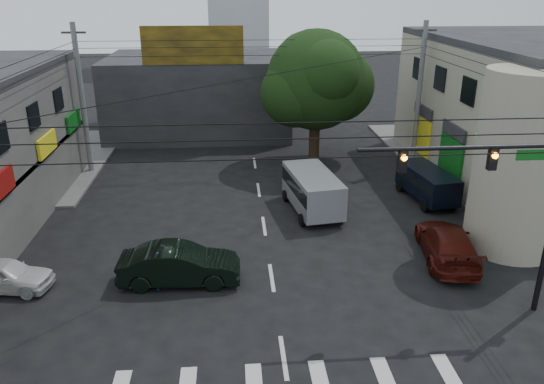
{
  "coord_description": "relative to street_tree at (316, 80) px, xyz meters",
  "views": [
    {
      "loc": [
        -1.45,
        -16.86,
        11.19
      ],
      "look_at": [
        0.17,
        4.0,
        2.99
      ],
      "focal_mm": 35.0,
      "sensor_mm": 36.0,
      "label": 1
    }
  ],
  "objects": [
    {
      "name": "ground",
      "position": [
        -4.0,
        -17.0,
        -5.47
      ],
      "size": [
        160.0,
        160.0,
        0.0
      ],
      "primitive_type": "plane",
      "color": "black",
      "rests_on": "ground"
    },
    {
      "name": "sidewalk_far_right",
      "position": [
        14.0,
        1.0,
        -5.4
      ],
      "size": [
        16.0,
        16.0,
        0.15
      ],
      "primitive_type": "cube",
      "color": "#514F4C",
      "rests_on": "ground"
    },
    {
      "name": "corner_column",
      "position": [
        7.0,
        -13.0,
        -1.47
      ],
      "size": [
        4.0,
        4.0,
        8.0
      ],
      "primitive_type": "cylinder",
      "color": "gray",
      "rests_on": "ground"
    },
    {
      "name": "building_far",
      "position": [
        -8.0,
        9.0,
        -2.47
      ],
      "size": [
        14.0,
        10.0,
        6.0
      ],
      "primitive_type": "cube",
      "color": "#232326",
      "rests_on": "ground"
    },
    {
      "name": "billboard",
      "position": [
        -8.0,
        4.1,
        1.83
      ],
      "size": [
        7.0,
        0.3,
        2.6
      ],
      "primitive_type": "cube",
      "color": "olive",
      "rests_on": "building_far"
    },
    {
      "name": "street_tree",
      "position": [
        0.0,
        0.0,
        0.0
      ],
      "size": [
        6.4,
        6.4,
        8.7
      ],
      "color": "black",
      "rests_on": "ground"
    },
    {
      "name": "traffic_gantry",
      "position": [
        3.82,
        -18.0,
        -0.64
      ],
      "size": [
        7.1,
        0.35,
        7.2
      ],
      "color": "black",
      "rests_on": "ground"
    },
    {
      "name": "utility_pole_far_left",
      "position": [
        -14.5,
        -1.0,
        -0.87
      ],
      "size": [
        0.32,
        0.32,
        9.2
      ],
      "primitive_type": "cylinder",
      "color": "#59595B",
      "rests_on": "ground"
    },
    {
      "name": "utility_pole_far_right",
      "position": [
        6.5,
        -1.0,
        -0.87
      ],
      "size": [
        0.32,
        0.32,
        9.2
      ],
      "primitive_type": "cylinder",
      "color": "#59595B",
      "rests_on": "ground"
    },
    {
      "name": "dark_sedan",
      "position": [
        -7.69,
        -15.06,
        -4.68
      ],
      "size": [
        1.88,
        4.88,
        1.58
      ],
      "primitive_type": "imported",
      "rotation": [
        0.0,
        0.0,
        1.55
      ],
      "color": "black",
      "rests_on": "ground"
    },
    {
      "name": "white_compact",
      "position": [
        -14.5,
        -15.05,
        -4.84
      ],
      "size": [
        2.66,
        4.19,
        1.27
      ],
      "primitive_type": "imported",
      "rotation": [
        0.0,
        0.0,
        1.41
      ],
      "color": "silver",
      "rests_on": "ground"
    },
    {
      "name": "maroon_sedan",
      "position": [
        3.72,
        -13.97,
        -4.73
      ],
      "size": [
        3.71,
        5.8,
        1.49
      ],
      "primitive_type": "imported",
      "rotation": [
        0.0,
        0.0,
        2.98
      ],
      "color": "#441009",
      "rests_on": "ground"
    },
    {
      "name": "silver_minivan",
      "position": [
        -1.35,
        -8.33,
        -4.42
      ],
      "size": [
        5.48,
        3.49,
        2.1
      ],
      "primitive_type": null,
      "rotation": [
        0.0,
        0.0,
        1.72
      ],
      "color": "gray",
      "rests_on": "ground"
    },
    {
      "name": "navy_van",
      "position": [
        5.2,
        -7.26,
        -4.59
      ],
      "size": [
        4.89,
        2.9,
        1.77
      ],
      "primitive_type": null,
      "rotation": [
        0.0,
        0.0,
        1.71
      ],
      "color": "black",
      "rests_on": "ground"
    },
    {
      "name": "traffic_officer",
      "position": [
        -8.39,
        -15.5,
        -4.68
      ],
      "size": [
        0.78,
        0.69,
        1.59
      ],
      "primitive_type": "imported",
      "rotation": [
        0.0,
        0.0,
        0.28
      ],
      "color": "#142447",
      "rests_on": "ground"
    }
  ]
}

